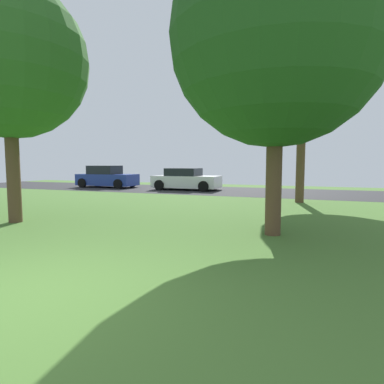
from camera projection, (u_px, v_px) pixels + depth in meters
The scene contains 7 objects.
ground_plane at pixel (23, 297), 3.98m from camera, with size 44.00×44.00×0.00m, color #47702D.
road_strip at pixel (253, 192), 18.86m from camera, with size 44.00×6.40×0.01m, color #28282B.
oak_tree_center at pixel (277, 39), 7.09m from camera, with size 4.83×4.83×6.86m.
birch_tree_lone at pixel (8, 60), 8.69m from camera, with size 4.29×4.29×6.65m.
oak_tree_left at pixel (303, 81), 13.23m from camera, with size 4.32×4.32×7.27m.
parked_car_blue at pixel (107, 177), 22.32m from camera, with size 4.18×1.95×1.52m.
parked_car_white at pixel (186, 180), 20.21m from camera, with size 4.17×2.12×1.37m.
Camera 1 is at (3.36, -2.83, 1.67)m, focal length 29.78 mm.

